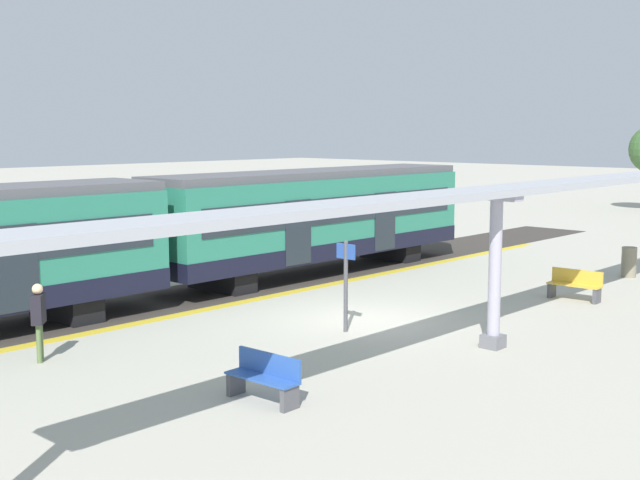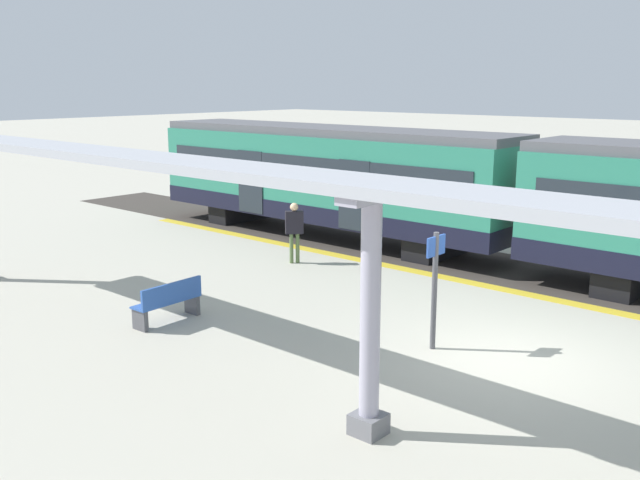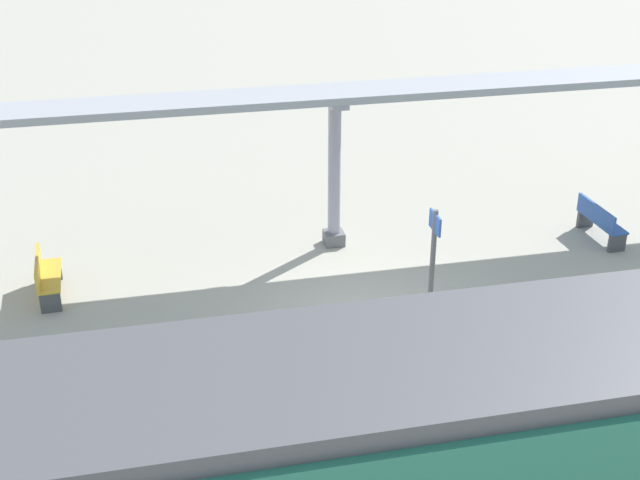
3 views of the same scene
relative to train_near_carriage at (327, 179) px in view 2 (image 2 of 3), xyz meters
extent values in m
plane|color=#ACA899|center=(5.81, 9.22, -1.83)|extent=(176.00, 176.00, 0.00)
cube|color=gold|center=(1.80, 9.22, -1.83)|extent=(0.40, 30.99, 0.01)
cube|color=#38332D|center=(-0.01, 9.22, -1.83)|extent=(3.20, 42.99, 0.01)
cube|color=#28775F|center=(-0.01, 0.00, 0.11)|extent=(2.60, 12.84, 2.60)
cube|color=black|center=(-0.01, 0.00, -0.92)|extent=(2.63, 12.86, 0.55)
cube|color=#515156|center=(-0.01, 0.00, 1.53)|extent=(2.39, 12.84, 0.24)
cube|color=#1E262D|center=(1.31, 0.00, 0.42)|extent=(0.03, 11.81, 0.84)
cube|color=#1E262D|center=(1.31, -2.14, -0.14)|extent=(0.04, 1.10, 2.00)
cube|color=#1E262D|center=(1.31, 2.14, -0.14)|extent=(0.04, 1.10, 2.00)
cube|color=black|center=(-0.01, 4.11, -1.51)|extent=(2.21, 0.90, 0.64)
cube|color=black|center=(-0.01, -4.11, -1.51)|extent=(2.21, 0.90, 0.64)
cube|color=black|center=(-0.01, 9.33, -1.51)|extent=(2.21, 0.90, 0.64)
cube|color=slate|center=(9.57, 9.04, -1.68)|extent=(0.44, 0.44, 0.30)
cylinder|color=#A19CAF|center=(9.57, 9.04, -0.03)|extent=(0.28, 0.28, 2.99)
cube|color=#A19CAF|center=(9.57, 9.04, 1.52)|extent=(1.10, 0.36, 0.12)
cube|color=#A8AAB2|center=(9.57, 9.11, 1.66)|extent=(1.20, 25.07, 0.16)
cube|color=#2C55A6|center=(8.51, 3.01, -1.39)|extent=(1.52, 0.49, 0.04)
cube|color=#2C55A6|center=(8.50, 3.20, -1.17)|extent=(1.50, 0.11, 0.40)
cube|color=#4C4C51|center=(9.18, 3.03, -1.62)|extent=(0.11, 0.40, 0.42)
cube|color=#4C4C51|center=(7.84, 2.98, -1.62)|extent=(0.11, 0.40, 0.42)
cylinder|color=#4C4C51|center=(6.19, 7.93, -0.73)|extent=(0.10, 0.10, 2.20)
cube|color=#284C9E|center=(6.19, 7.93, 0.12)|extent=(0.56, 0.04, 0.36)
cylinder|color=#566E3E|center=(3.17, 1.68, -1.42)|extent=(0.11, 0.11, 0.82)
cylinder|color=#566E3E|center=(3.29, 1.57, -1.42)|extent=(0.11, 0.11, 0.82)
cube|color=black|center=(3.23, 1.62, -0.70)|extent=(0.50, 0.48, 0.62)
sphere|color=#EFC090|center=(3.23, 1.62, -0.28)|extent=(0.22, 0.22, 0.22)
camera|label=1|loc=(18.95, -6.72, 2.98)|focal=46.48mm
camera|label=2|loc=(16.84, 14.55, 2.97)|focal=39.77mm
camera|label=3|loc=(-7.20, 13.07, 6.70)|focal=47.58mm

